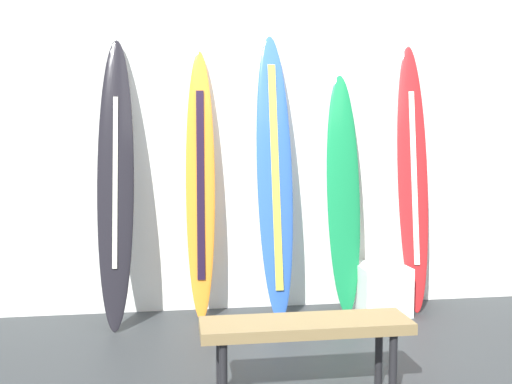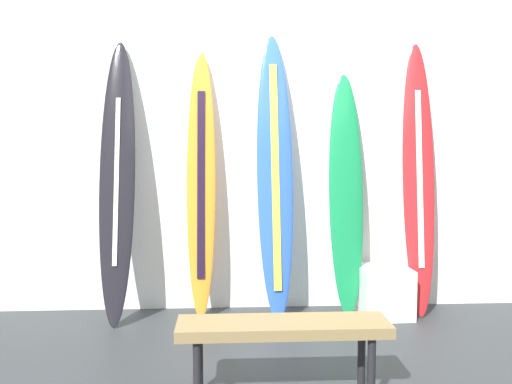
{
  "view_description": "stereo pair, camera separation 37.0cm",
  "coord_description": "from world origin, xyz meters",
  "px_view_note": "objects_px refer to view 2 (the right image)",
  "views": [
    {
      "loc": [
        -0.87,
        -3.35,
        1.38
      ],
      "look_at": [
        -0.25,
        0.95,
        1.01
      ],
      "focal_mm": 38.7,
      "sensor_mm": 36.0,
      "label": 1
    },
    {
      "loc": [
        -0.5,
        -3.39,
        1.38
      ],
      "look_at": [
        -0.25,
        0.95,
        1.01
      ],
      "focal_mm": 38.7,
      "sensor_mm": 36.0,
      "label": 2
    }
  ],
  "objects_px": {
    "surfboard_cobalt": "(275,176)",
    "bench": "(283,331)",
    "surfboard_emerald": "(346,196)",
    "display_block_left": "(384,292)",
    "surfboard_charcoal": "(117,183)",
    "surfboard_sunset": "(201,187)",
    "surfboard_crimson": "(418,180)"
  },
  "relations": [
    {
      "from": "surfboard_charcoal",
      "to": "surfboard_sunset",
      "type": "xyz_separation_m",
      "value": [
        0.64,
        0.09,
        -0.04
      ]
    },
    {
      "from": "surfboard_cobalt",
      "to": "bench",
      "type": "bearing_deg",
      "value": -93.42
    },
    {
      "from": "surfboard_emerald",
      "to": "display_block_left",
      "type": "bearing_deg",
      "value": -19.84
    },
    {
      "from": "surfboard_charcoal",
      "to": "surfboard_sunset",
      "type": "distance_m",
      "value": 0.65
    },
    {
      "from": "surfboard_charcoal",
      "to": "surfboard_cobalt",
      "type": "distance_m",
      "value": 1.23
    },
    {
      "from": "bench",
      "to": "surfboard_crimson",
      "type": "bearing_deg",
      "value": 50.02
    },
    {
      "from": "surfboard_sunset",
      "to": "surfboard_emerald",
      "type": "xyz_separation_m",
      "value": [
        1.17,
        -0.01,
        -0.08
      ]
    },
    {
      "from": "surfboard_emerald",
      "to": "display_block_left",
      "type": "height_order",
      "value": "surfboard_emerald"
    },
    {
      "from": "surfboard_charcoal",
      "to": "surfboard_crimson",
      "type": "distance_m",
      "value": 2.41
    },
    {
      "from": "surfboard_sunset",
      "to": "bench",
      "type": "relative_size",
      "value": 1.86
    },
    {
      "from": "surfboard_charcoal",
      "to": "surfboard_crimson",
      "type": "bearing_deg",
      "value": 1.71
    },
    {
      "from": "display_block_left",
      "to": "surfboard_sunset",
      "type": "bearing_deg",
      "value": 175.57
    },
    {
      "from": "surfboard_cobalt",
      "to": "surfboard_crimson",
      "type": "bearing_deg",
      "value": 1.82
    },
    {
      "from": "surfboard_charcoal",
      "to": "surfboard_sunset",
      "type": "height_order",
      "value": "surfboard_charcoal"
    },
    {
      "from": "surfboard_sunset",
      "to": "surfboard_crimson",
      "type": "height_order",
      "value": "surfboard_crimson"
    },
    {
      "from": "surfboard_charcoal",
      "to": "surfboard_crimson",
      "type": "xyz_separation_m",
      "value": [
        2.4,
        0.07,
        0.0
      ]
    },
    {
      "from": "surfboard_sunset",
      "to": "surfboard_cobalt",
      "type": "bearing_deg",
      "value": -5.79
    },
    {
      "from": "surfboard_crimson",
      "to": "display_block_left",
      "type": "bearing_deg",
      "value": -162.79
    },
    {
      "from": "surfboard_charcoal",
      "to": "surfboard_cobalt",
      "type": "relative_size",
      "value": 0.97
    },
    {
      "from": "surfboard_cobalt",
      "to": "surfboard_crimson",
      "type": "xyz_separation_m",
      "value": [
        1.17,
        0.04,
        -0.04
      ]
    },
    {
      "from": "surfboard_sunset",
      "to": "surfboard_crimson",
      "type": "xyz_separation_m",
      "value": [
        1.76,
        -0.02,
        0.04
      ]
    },
    {
      "from": "surfboard_crimson",
      "to": "bench",
      "type": "xyz_separation_m",
      "value": [
        -1.26,
        -1.5,
        -0.71
      ]
    },
    {
      "from": "surfboard_cobalt",
      "to": "surfboard_emerald",
      "type": "bearing_deg",
      "value": 5.12
    },
    {
      "from": "surfboard_charcoal",
      "to": "surfboard_emerald",
      "type": "xyz_separation_m",
      "value": [
        1.81,
        0.09,
        -0.12
      ]
    },
    {
      "from": "surfboard_charcoal",
      "to": "display_block_left",
      "type": "xyz_separation_m",
      "value": [
        2.11,
        -0.02,
        -0.89
      ]
    },
    {
      "from": "surfboard_sunset",
      "to": "display_block_left",
      "type": "bearing_deg",
      "value": -4.43
    },
    {
      "from": "surfboard_charcoal",
      "to": "surfboard_sunset",
      "type": "bearing_deg",
      "value": 8.31
    },
    {
      "from": "surfboard_charcoal",
      "to": "bench",
      "type": "distance_m",
      "value": 1.96
    },
    {
      "from": "surfboard_emerald",
      "to": "surfboard_crimson",
      "type": "distance_m",
      "value": 0.6
    },
    {
      "from": "surfboard_cobalt",
      "to": "bench",
      "type": "xyz_separation_m",
      "value": [
        -0.09,
        -1.47,
        -0.75
      ]
    },
    {
      "from": "surfboard_charcoal",
      "to": "bench",
      "type": "relative_size",
      "value": 1.92
    },
    {
      "from": "display_block_left",
      "to": "surfboard_charcoal",
      "type": "bearing_deg",
      "value": 179.47
    }
  ]
}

